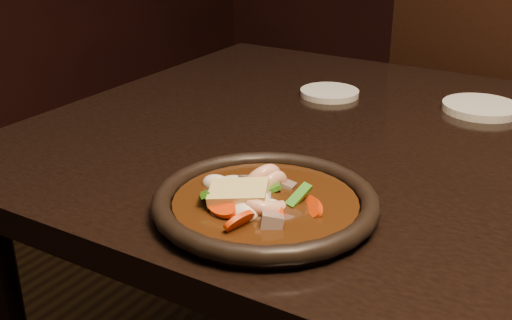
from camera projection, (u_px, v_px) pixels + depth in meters
The scene contains 5 objects.
chair at pixel (497, 144), 1.54m from camera, with size 0.56×0.56×0.99m.
plate at pixel (266, 204), 0.75m from camera, with size 0.27×0.27×0.03m.
stirfry at pixel (261, 200), 0.75m from camera, with size 0.17×0.16×0.06m.
saucer_left at pixel (330, 93), 1.19m from camera, with size 0.11×0.11×0.01m, color silver.
saucer_right at pixel (481, 108), 1.10m from camera, with size 0.13×0.13×0.01m, color silver.
Camera 1 is at (0.05, -0.88, 1.11)m, focal length 45.00 mm.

